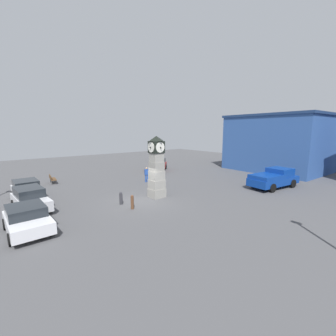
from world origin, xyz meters
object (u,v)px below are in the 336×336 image
object	(u,v)px
pickup_truck	(274,178)
car_near_tower	(30,199)
clock_tower	(157,168)
bollard_mid_row	(121,198)
pedestrian_near_bench	(147,174)
bench	(52,178)
car_navy_sedan	(27,190)
car_far_lot	(158,165)
bollard_near_tower	(132,202)
car_by_building	(27,219)

from	to	relation	value
pickup_truck	car_near_tower	bearing A→B (deg)	-111.21
clock_tower	bollard_mid_row	size ratio (longest dim) A/B	5.24
bollard_mid_row	pedestrian_near_bench	world-z (taller)	pedestrian_near_bench
clock_tower	bench	world-z (taller)	clock_tower
car_navy_sedan	pedestrian_near_bench	distance (m)	10.95
car_far_lot	pickup_truck	size ratio (longest dim) A/B	0.76
bollard_mid_row	bench	size ratio (longest dim) A/B	0.59
bollard_near_tower	car_navy_sedan	xyz separation A→B (m)	(-7.06, -5.51, 0.29)
car_near_tower	bench	xyz separation A→B (m)	(-7.84, 2.96, -0.27)
car_by_building	car_far_lot	xyz separation A→B (m)	(-10.99, 16.93, 0.07)
clock_tower	pickup_truck	world-z (taller)	clock_tower
bollard_near_tower	pedestrian_near_bench	world-z (taller)	pedestrian_near_bench
bollard_mid_row	pickup_truck	size ratio (longest dim) A/B	0.17
bollard_near_tower	pickup_truck	distance (m)	14.13
bollard_near_tower	car_navy_sedan	world-z (taller)	car_navy_sedan
car_navy_sedan	bench	size ratio (longest dim) A/B	2.39
clock_tower	bollard_mid_row	xyz separation A→B (m)	(-0.13, -3.22, -1.94)
bollard_near_tower	car_near_tower	xyz separation A→B (m)	(-4.25, -5.64, 0.28)
clock_tower	car_far_lot	size ratio (longest dim) A/B	1.20
car_far_lot	bench	size ratio (longest dim) A/B	2.58
bollard_near_tower	pedestrian_near_bench	xyz separation A→B (m)	(-6.43, 5.42, 0.40)
pickup_truck	pedestrian_near_bench	bearing A→B (deg)	-139.38
clock_tower	car_near_tower	distance (m)	9.33
bollard_near_tower	car_by_building	bearing A→B (deg)	-94.07
clock_tower	bollard_near_tower	distance (m)	3.83
bench	clock_tower	bearing A→B (deg)	27.94
clock_tower	pedestrian_near_bench	world-z (taller)	clock_tower
car_by_building	car_near_tower	bearing A→B (deg)	170.38
car_by_building	pickup_truck	bearing A→B (deg)	79.48
car_far_lot	car_near_tower	bearing A→B (deg)	-66.20
clock_tower	car_navy_sedan	size ratio (longest dim) A/B	1.29
pickup_truck	bench	world-z (taller)	pickup_truck
clock_tower	pickup_truck	size ratio (longest dim) A/B	0.91
bollard_mid_row	pickup_truck	xyz separation A→B (m)	(4.68, 13.90, 0.44)
car_near_tower	bench	bearing A→B (deg)	159.30
car_navy_sedan	car_near_tower	world-z (taller)	car_navy_sedan
car_near_tower	pickup_truck	distance (m)	20.79
car_navy_sedan	car_near_tower	distance (m)	2.81
bollard_near_tower	pickup_truck	world-z (taller)	pickup_truck
car_by_building	bench	xyz separation A→B (m)	(-11.64, 3.61, -0.21)
bench	pedestrian_near_bench	distance (m)	9.89
car_far_lot	pedestrian_near_bench	world-z (taller)	pedestrian_near_bench
car_navy_sedan	car_near_tower	size ratio (longest dim) A/B	0.91
pickup_truck	pedestrian_near_bench	xyz separation A→B (m)	(-9.70, -8.32, -0.02)
car_navy_sedan	car_far_lot	size ratio (longest dim) A/B	0.93
car_by_building	car_far_lot	distance (m)	20.19
clock_tower	pedestrian_near_bench	distance (m)	5.87
car_far_lot	pickup_truck	world-z (taller)	pickup_truck
clock_tower	car_near_tower	xyz separation A→B (m)	(-2.97, -8.69, -1.63)
car_navy_sedan	bench	distance (m)	5.78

